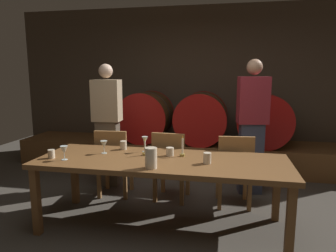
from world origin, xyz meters
TOP-DOWN VIEW (x-y plane):
  - ground_plane at (0.00, 0.00)m, footprint 9.05×9.05m
  - back_wall at (0.00, 2.94)m, footprint 6.96×0.24m
  - barrel_shelf at (0.00, 2.39)m, footprint 6.27×0.90m
  - wine_barrel_left at (-0.96, 2.39)m, footprint 0.84×0.79m
  - wine_barrel_center at (-0.01, 2.39)m, footprint 0.84×0.79m
  - wine_barrel_right at (0.98, 2.39)m, footprint 0.84×0.79m
  - dining_table at (-0.21, 0.22)m, footprint 2.51×0.89m
  - chair_left at (-0.99, 0.90)m, footprint 0.43×0.43m
  - chair_center at (-0.25, 0.90)m, footprint 0.43×0.43m
  - chair_right at (0.52, 0.86)m, footprint 0.44×0.44m
  - guest_left at (-1.22, 1.29)m, footprint 0.39×0.26m
  - guest_right at (0.74, 1.39)m, footprint 0.41×0.30m
  - candle_left at (-0.41, 0.33)m, footprint 0.05×0.05m
  - candle_right at (-0.02, 0.37)m, footprint 0.05×0.05m
  - pitcher at (-0.24, -0.09)m, footprint 0.11×0.11m
  - wine_glass_left at (-1.15, 0.01)m, footprint 0.07×0.07m
  - wine_glass_center at (-0.87, 0.32)m, footprint 0.08×0.08m
  - wine_glass_right at (-0.45, 0.48)m, footprint 0.07×0.07m
  - cup_far_left at (-1.31, 0.04)m, footprint 0.07×0.07m
  - cup_center_left at (-0.72, 0.53)m, footprint 0.07×0.07m
  - cup_center_right at (-0.15, 0.36)m, footprint 0.08×0.08m
  - cup_far_right at (0.25, 0.16)m, footprint 0.08×0.08m

SIDE VIEW (x-z plane):
  - ground_plane at x=0.00m, z-range 0.00..0.00m
  - barrel_shelf at x=0.00m, z-range 0.00..0.43m
  - chair_left at x=-0.99m, z-range 0.05..0.93m
  - chair_center at x=-0.25m, z-range 0.05..0.93m
  - chair_right at x=0.52m, z-range 0.05..0.93m
  - dining_table at x=-0.21m, z-range 0.30..1.03m
  - cup_far_left at x=-1.31m, z-range 0.73..0.82m
  - cup_center_right at x=-0.15m, z-range 0.73..0.82m
  - candle_left at x=-0.41m, z-range 0.69..0.87m
  - cup_center_left at x=-0.72m, z-range 0.73..0.83m
  - cup_far_right at x=0.25m, z-range 0.73..0.83m
  - candle_right at x=-0.02m, z-range 0.68..0.90m
  - pitcher at x=-0.24m, z-range 0.73..0.92m
  - wine_glass_center at x=-0.87m, z-range 0.76..0.89m
  - wine_glass_left at x=-1.15m, z-range 0.76..0.90m
  - wine_barrel_left at x=-0.96m, z-range 0.42..1.27m
  - wine_barrel_center at x=-0.01m, z-range 0.42..1.27m
  - wine_barrel_right at x=0.98m, z-range 0.42..1.27m
  - wine_glass_right at x=-0.45m, z-range 0.77..0.94m
  - guest_left at x=-1.22m, z-range 0.02..1.72m
  - guest_right at x=0.74m, z-range 0.02..1.78m
  - back_wall at x=0.00m, z-range 0.00..2.74m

